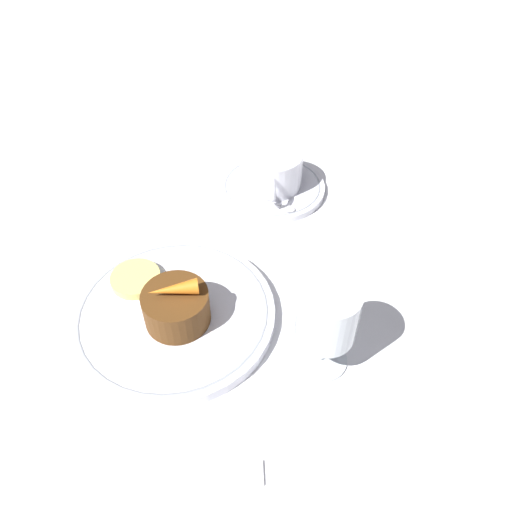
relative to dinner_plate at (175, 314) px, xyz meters
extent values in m
plane|color=white|center=(0.01, 0.04, -0.01)|extent=(3.00, 3.00, 0.00)
cylinder|color=white|center=(0.00, 0.00, 0.00)|extent=(0.23, 0.23, 0.01)
torus|color=#999EA8|center=(0.00, 0.00, 0.00)|extent=(0.21, 0.21, 0.00)
cylinder|color=white|center=(-0.24, 0.12, 0.00)|extent=(0.15, 0.15, 0.01)
torus|color=#999EA8|center=(-0.24, 0.12, 0.00)|extent=(0.14, 0.14, 0.00)
cylinder|color=white|center=(-0.24, 0.12, 0.03)|extent=(0.09, 0.09, 0.05)
cylinder|color=#9E7A4C|center=(-0.24, 0.12, 0.03)|extent=(0.08, 0.08, 0.04)
torus|color=white|center=(-0.19, 0.12, 0.03)|extent=(0.04, 0.01, 0.04)
cube|color=silver|center=(-0.20, 0.09, 0.00)|extent=(0.03, 0.07, 0.00)
ellipsoid|color=silver|center=(-0.18, 0.14, 0.00)|extent=(0.02, 0.03, 0.00)
cylinder|color=silver|center=(0.06, 0.16, -0.01)|extent=(0.06, 0.06, 0.01)
cylinder|color=silver|center=(0.06, 0.16, 0.02)|extent=(0.01, 0.01, 0.04)
cylinder|color=silver|center=(0.06, 0.16, 0.07)|extent=(0.06, 0.06, 0.06)
cylinder|color=#5B0F1E|center=(0.06, 0.16, 0.06)|extent=(0.05, 0.05, 0.03)
cube|color=silver|center=(0.18, -0.02, -0.01)|extent=(0.01, 0.13, 0.01)
cube|color=silver|center=(0.18, 0.07, -0.01)|extent=(0.02, 0.05, 0.01)
cylinder|color=#563314|center=(0.01, 0.01, 0.03)|extent=(0.07, 0.07, 0.04)
cone|color=orange|center=(0.01, 0.01, 0.06)|extent=(0.03, 0.05, 0.02)
cylinder|color=#EFE075|center=(-0.04, -0.05, 0.01)|extent=(0.06, 0.06, 0.01)
camera|label=1|loc=(0.35, 0.09, 0.45)|focal=35.00mm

